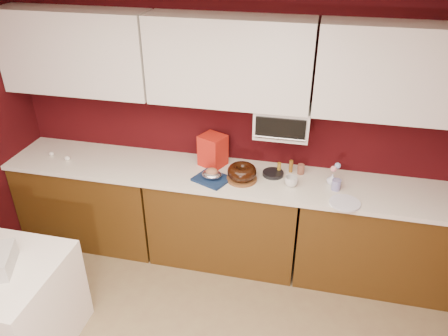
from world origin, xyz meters
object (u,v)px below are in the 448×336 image
object	(u,v)px
coffee_mug	(291,180)
pandoro_box	(213,150)
flower_vase	(332,179)
bundt_cake	(242,172)
foil_ham_nest	(212,174)
blue_jar	(336,185)
toaster_oven	(282,121)

from	to	relation	value
coffee_mug	pandoro_box	bearing A→B (deg)	163.67
flower_vase	coffee_mug	bearing A→B (deg)	-162.46
bundt_cake	foil_ham_nest	xyz separation A→B (m)	(-0.25, -0.06, -0.02)
pandoro_box	blue_jar	bearing A→B (deg)	14.64
foil_ham_nest	blue_jar	world-z (taller)	blue_jar
toaster_oven	flower_vase	size ratio (longest dim) A/B	4.25
coffee_mug	flower_vase	xyz separation A→B (m)	(0.33, 0.10, 0.00)
pandoro_box	blue_jar	size ratio (longest dim) A/B	3.20
foil_ham_nest	flower_vase	bearing A→B (deg)	9.12
bundt_cake	blue_jar	world-z (taller)	bundt_cake
toaster_oven	bundt_cake	distance (m)	0.54
toaster_oven	foil_ham_nest	world-z (taller)	toaster_oven
toaster_oven	pandoro_box	distance (m)	0.68
toaster_oven	flower_vase	world-z (taller)	toaster_oven
pandoro_box	flower_vase	world-z (taller)	pandoro_box
foil_ham_nest	flower_vase	world-z (taller)	flower_vase
blue_jar	flower_vase	bearing A→B (deg)	114.00
bundt_cake	flower_vase	bearing A→B (deg)	7.81
coffee_mug	blue_jar	distance (m)	0.36
blue_jar	toaster_oven	bearing A→B (deg)	157.73
coffee_mug	bundt_cake	bearing A→B (deg)	179.72
flower_vase	toaster_oven	bearing A→B (deg)	164.80
toaster_oven	coffee_mug	bearing A→B (deg)	-61.25
coffee_mug	flower_vase	world-z (taller)	flower_vase
toaster_oven	pandoro_box	bearing A→B (deg)	-178.40
foil_ham_nest	coffee_mug	size ratio (longest dim) A/B	1.61
bundt_cake	pandoro_box	size ratio (longest dim) A/B	0.87
toaster_oven	blue_jar	size ratio (longest dim) A/B	5.07
coffee_mug	toaster_oven	bearing A→B (deg)	118.75
foil_ham_nest	flower_vase	size ratio (longest dim) A/B	1.59
bundt_cake	foil_ham_nest	world-z (taller)	bundt_cake
flower_vase	bundt_cake	bearing A→B (deg)	-172.19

